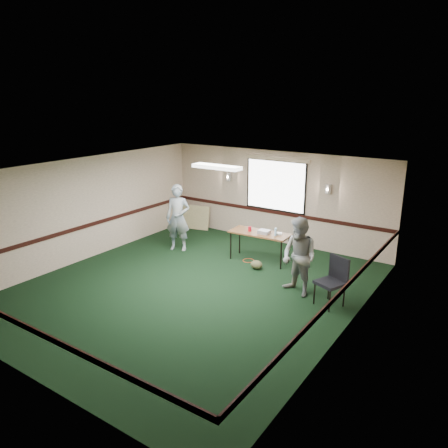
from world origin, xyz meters
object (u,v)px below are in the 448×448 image
Objects in this scene: conference_chair at (334,277)px; person_right at (299,257)px; projector at (264,232)px; person_left at (178,218)px; folding_table at (260,235)px.

conference_chair is 0.60× the size of person_right.
projector is at bearing 173.55° from conference_chair.
person_left is 4.09m from person_right.
person_left is at bearing -170.24° from person_right.
person_left is at bearing -171.54° from folding_table.
folding_table is 0.93× the size of person_right.
conference_chair is at bearing -31.90° from projector.
projector is 2.69m from conference_chair.
conference_chair is at bearing -31.22° from folding_table.
folding_table is 1.56× the size of conference_chair.
person_left reaches higher than conference_chair.
person_left is (-4.83, 0.80, 0.33)m from conference_chair.
folding_table is at bearing 167.78° from projector.
conference_chair is at bearing -31.08° from person_left.
person_right reaches higher than projector.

